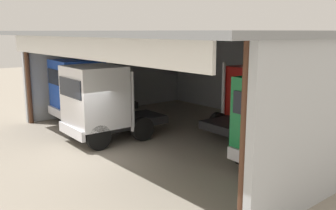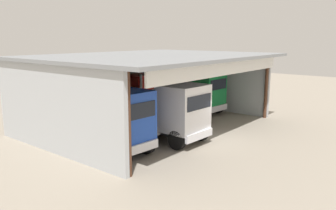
% 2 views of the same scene
% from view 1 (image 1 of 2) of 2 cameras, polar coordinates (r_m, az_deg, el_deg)
% --- Properties ---
extents(ground_plane, '(80.00, 80.00, 0.00)m').
position_cam_1_polar(ground_plane, '(14.96, -11.46, -8.09)').
color(ground_plane, gray).
rests_on(ground_plane, ground).
extents(workshop_shed, '(15.65, 12.10, 4.94)m').
position_cam_1_polar(workshop_shed, '(17.92, 5.95, 6.88)').
color(workshop_shed, '#ADB2B7').
rests_on(workshop_shed, ground).
extents(truck_blue_left_bay, '(2.74, 4.61, 3.58)m').
position_cam_1_polar(truck_blue_left_bay, '(20.48, -13.20, 2.35)').
color(truck_blue_left_bay, '#1E47B7').
rests_on(truck_blue_left_bay, ground).
extents(truck_white_center_left_bay, '(2.71, 4.70, 3.44)m').
position_cam_1_polar(truck_white_center_left_bay, '(16.79, -10.44, 0.45)').
color(truck_white_center_left_bay, white).
rests_on(truck_white_center_left_bay, ground).
extents(truck_red_center_right_bay, '(2.75, 4.24, 3.46)m').
position_cam_1_polar(truck_red_center_right_bay, '(18.13, 13.32, 0.88)').
color(truck_red_center_right_bay, red).
rests_on(truck_red_center_right_bay, ground).
extents(truck_green_right_bay, '(2.64, 4.80, 3.38)m').
position_cam_1_polar(truck_green_right_bay, '(13.61, 17.41, -2.51)').
color(truck_green_right_bay, '#197F3D').
rests_on(truck_green_right_bay, ground).
extents(oil_drum, '(0.58, 0.58, 0.94)m').
position_cam_1_polar(oil_drum, '(19.07, 21.23, -2.94)').
color(oil_drum, gold).
rests_on(oil_drum, ground).
extents(tool_cart, '(0.90, 0.60, 1.00)m').
position_cam_1_polar(tool_cart, '(18.64, 24.35, -3.41)').
color(tool_cart, black).
rests_on(tool_cart, ground).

